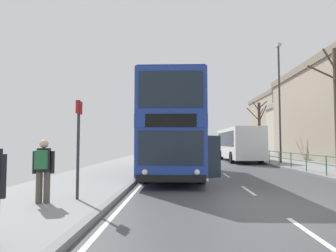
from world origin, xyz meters
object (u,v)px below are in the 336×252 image
(double_decker_bus_main, at_px, (173,130))
(street_lamp_far_side, at_px, (279,95))
(bus_stop_sign_near, at_px, (78,138))
(pedestrian_with_backpack, at_px, (43,166))
(background_building_00, at_px, (284,123))
(bare_tree_far_01, at_px, (259,127))
(background_building_02, at_px, (320,127))
(background_bus_far_lane, at_px, (238,143))

(double_decker_bus_main, xyz_separation_m, street_lamp_far_side, (7.96, 7.22, 3.00))
(bus_stop_sign_near, xyz_separation_m, street_lamp_far_side, (10.45, 14.38, 3.53))
(pedestrian_with_backpack, height_order, background_building_00, background_building_00)
(double_decker_bus_main, distance_m, bus_stop_sign_near, 7.60)
(street_lamp_far_side, xyz_separation_m, background_building_00, (12.09, 33.10, -0.05))
(double_decker_bus_main, bearing_deg, street_lamp_far_side, 42.21)
(double_decker_bus_main, bearing_deg, background_building_00, 63.56)
(double_decker_bus_main, relative_size, bare_tree_far_01, 1.69)
(street_lamp_far_side, xyz_separation_m, background_building_02, (12.88, 20.99, -1.44))
(background_building_00, bearing_deg, background_building_02, -86.27)
(double_decker_bus_main, height_order, background_building_02, background_building_02)
(background_bus_far_lane, relative_size, street_lamp_far_side, 1.02)
(pedestrian_with_backpack, xyz_separation_m, background_building_00, (23.24, 48.08, 4.21))
(background_bus_far_lane, relative_size, background_building_00, 0.57)
(bus_stop_sign_near, bearing_deg, background_bus_far_lane, 66.44)
(double_decker_bus_main, distance_m, street_lamp_far_side, 11.16)
(background_bus_far_lane, bearing_deg, pedestrian_with_backpack, -114.62)
(pedestrian_with_backpack, xyz_separation_m, background_building_02, (24.02, 35.96, 2.82))
(background_bus_far_lane, distance_m, street_lamp_far_side, 6.19)
(background_building_00, bearing_deg, background_bus_far_lane, -116.57)
(street_lamp_far_side, bearing_deg, background_building_00, 69.93)
(double_decker_bus_main, bearing_deg, bus_stop_sign_near, -109.19)
(bus_stop_sign_near, relative_size, bare_tree_far_01, 0.45)
(pedestrian_with_backpack, bearing_deg, background_building_02, 56.26)
(background_building_00, bearing_deg, bus_stop_sign_near, -115.40)
(bus_stop_sign_near, bearing_deg, background_building_02, 56.58)
(bare_tree_far_01, bearing_deg, background_building_00, 64.69)
(double_decker_bus_main, height_order, pedestrian_with_backpack, double_decker_bus_main)
(street_lamp_far_side, bearing_deg, background_building_02, 58.46)
(background_bus_far_lane, distance_m, background_building_00, 32.30)
(pedestrian_with_backpack, height_order, bare_tree_far_01, bare_tree_far_01)
(background_bus_far_lane, height_order, bus_stop_sign_near, background_bus_far_lane)
(background_bus_far_lane, height_order, street_lamp_far_side, street_lamp_far_side)
(bare_tree_far_01, relative_size, background_building_02, 0.49)
(bus_stop_sign_near, bearing_deg, background_building_00, 64.60)
(background_bus_far_lane, bearing_deg, bus_stop_sign_near, -113.56)
(background_bus_far_lane, distance_m, bare_tree_far_01, 6.89)
(background_bus_far_lane, relative_size, bus_stop_sign_near, 3.42)
(pedestrian_with_backpack, relative_size, street_lamp_far_side, 0.18)
(bus_stop_sign_near, bearing_deg, street_lamp_far_side, 53.99)
(background_bus_far_lane, height_order, pedestrian_with_backpack, background_bus_far_lane)
(bus_stop_sign_near, distance_m, street_lamp_far_side, 18.12)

